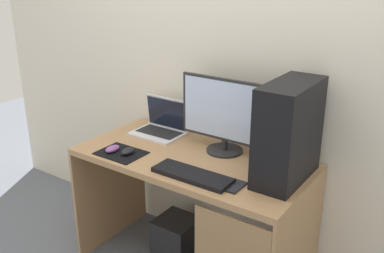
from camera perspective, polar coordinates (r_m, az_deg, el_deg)
wall_back at (r=2.56m, az=4.67°, el=10.06°), size 4.00×0.05×2.60m
desk at (r=2.49m, az=0.16°, el=-7.55°), size 1.31×0.63×0.75m
pc_tower at (r=2.16m, az=12.42°, el=-0.72°), size 0.19×0.43×0.49m
monitor at (r=2.43m, az=4.26°, el=1.43°), size 0.55×0.21×0.43m
laptop at (r=2.76m, az=-4.07°, el=0.02°), size 0.31×0.22×0.22m
keyboard at (r=2.21m, az=0.04°, el=-6.31°), size 0.42×0.14×0.02m
mousepad at (r=2.51m, az=-9.18°, el=-3.42°), size 0.26×0.20×0.00m
mouse_left at (r=2.48m, az=-8.29°, el=-3.18°), size 0.06×0.10×0.03m
mouse_right at (r=2.52m, az=-10.27°, el=-2.85°), size 0.06×0.10×0.03m
cell_phone at (r=2.13m, az=5.59°, el=-7.74°), size 0.07×0.13×0.01m
subwoofer at (r=2.89m, az=-2.02°, el=-14.05°), size 0.25×0.25×0.25m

